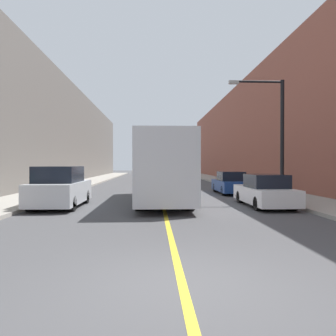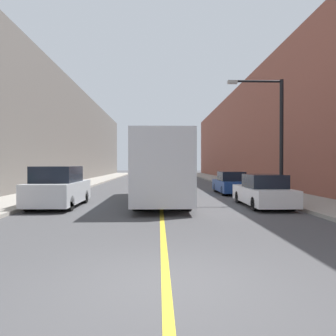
% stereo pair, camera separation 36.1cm
% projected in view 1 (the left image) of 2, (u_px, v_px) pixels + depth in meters
% --- Properties ---
extents(ground_plane, '(200.00, 200.00, 0.00)m').
position_uv_depth(ground_plane, '(182.00, 284.00, 5.47)').
color(ground_plane, '#474749').
extents(sidewalk_left, '(3.20, 72.00, 0.16)m').
position_uv_depth(sidewalk_left, '(87.00, 182.00, 35.09)').
color(sidewalk_left, '#9E998E').
rests_on(sidewalk_left, ground).
extents(sidewalk_right, '(3.20, 72.00, 0.16)m').
position_uv_depth(sidewalk_right, '(227.00, 182.00, 35.78)').
color(sidewalk_right, '#9E998E').
rests_on(sidewalk_right, ground).
extents(building_row_left, '(4.00, 72.00, 10.86)m').
position_uv_depth(building_row_left, '(53.00, 132.00, 34.86)').
color(building_row_left, '#66605B').
rests_on(building_row_left, ground).
extents(building_row_right, '(4.00, 72.00, 11.15)m').
position_uv_depth(building_row_right, '(259.00, 132.00, 35.88)').
color(building_row_right, brown).
rests_on(building_row_right, ground).
extents(road_center_line, '(0.16, 72.00, 0.01)m').
position_uv_depth(road_center_line, '(158.00, 183.00, 35.44)').
color(road_center_line, gold).
rests_on(road_center_line, ground).
extents(bus, '(2.58, 10.54, 3.46)m').
position_uv_depth(bus, '(163.00, 167.00, 17.51)').
color(bus, silver).
rests_on(bus, ground).
extents(parked_suv_left, '(2.00, 4.62, 1.91)m').
position_uv_depth(parked_suv_left, '(60.00, 188.00, 15.27)').
color(parked_suv_left, silver).
rests_on(parked_suv_left, ground).
extents(car_right_near, '(1.81, 4.65, 1.54)m').
position_uv_depth(car_right_near, '(265.00, 192.00, 15.52)').
color(car_right_near, silver).
rests_on(car_right_near, ground).
extents(car_right_mid, '(1.76, 4.45, 1.51)m').
position_uv_depth(car_right_mid, '(230.00, 184.00, 22.32)').
color(car_right_mid, navy).
rests_on(car_right_mid, ground).
extents(street_lamp_right, '(2.93, 0.24, 6.26)m').
position_uv_depth(street_lamp_right, '(276.00, 129.00, 17.08)').
color(street_lamp_right, black).
rests_on(street_lamp_right, sidewalk_right).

